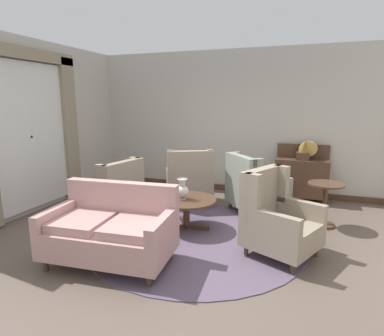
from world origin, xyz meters
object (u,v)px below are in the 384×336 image
(porcelain_vase, at_px, (182,190))
(sideboard, at_px, (301,177))
(gramophone, at_px, (306,147))
(settee, at_px, (111,230))
(armchair_far_left, at_px, (113,193))
(armchair_back_corner, at_px, (277,220))
(armchair_near_sideboard, at_px, (253,188))
(side_table, at_px, (325,200))
(armchair_foreground_right, at_px, (189,182))
(coffee_table, at_px, (186,204))

(porcelain_vase, bearing_deg, sideboard, 52.01)
(gramophone, bearing_deg, settee, -123.09)
(armchair_far_left, xyz_separation_m, armchair_back_corner, (2.70, -0.47, 0.04))
(armchair_back_corner, distance_m, gramophone, 2.49)
(settee, relative_size, sideboard, 1.41)
(armchair_near_sideboard, bearing_deg, side_table, -142.84)
(armchair_foreground_right, distance_m, armchair_near_sideboard, 1.19)
(settee, bearing_deg, armchair_back_corner, 20.93)
(armchair_foreground_right, height_order, armchair_near_sideboard, armchair_foreground_right)
(coffee_table, xyz_separation_m, gramophone, (1.65, 1.99, 0.69))
(settee, height_order, armchair_far_left, armchair_far_left)
(armchair_far_left, bearing_deg, porcelain_vase, 96.08)
(porcelain_vase, relative_size, settee, 0.20)
(porcelain_vase, distance_m, armchair_foreground_right, 1.18)
(armchair_far_left, distance_m, side_table, 3.39)
(porcelain_vase, height_order, armchair_far_left, armchair_far_left)
(sideboard, bearing_deg, coffee_table, -127.50)
(armchair_near_sideboard, relative_size, sideboard, 1.08)
(coffee_table, xyz_separation_m, porcelain_vase, (-0.05, -0.03, 0.22))
(coffee_table, relative_size, porcelain_vase, 2.86)
(gramophone, bearing_deg, armchair_back_corner, -96.97)
(porcelain_vase, xyz_separation_m, armchair_foreground_right, (-0.30, 1.13, -0.16))
(armchair_foreground_right, bearing_deg, sideboard, -179.11)
(armchair_back_corner, xyz_separation_m, side_table, (0.61, 1.21, -0.04))
(armchair_far_left, bearing_deg, gramophone, 133.32)
(porcelain_vase, xyz_separation_m, sideboard, (1.65, 2.11, -0.13))
(armchair_near_sideboard, distance_m, side_table, 1.16)
(armchair_far_left, distance_m, armchair_near_sideboard, 2.39)
(sideboard, bearing_deg, settee, -121.76)
(coffee_table, relative_size, gramophone, 1.71)
(armchair_back_corner, relative_size, armchair_near_sideboard, 0.91)
(armchair_back_corner, bearing_deg, settee, 140.14)
(armchair_near_sideboard, bearing_deg, armchair_foreground_right, 47.81)
(coffee_table, bearing_deg, side_table, 22.41)
(settee, bearing_deg, armchair_far_left, 118.01)
(armchair_near_sideboard, bearing_deg, gramophone, -81.51)
(sideboard, bearing_deg, side_table, -73.74)
(armchair_near_sideboard, bearing_deg, armchair_back_corner, 159.20)
(armchair_back_corner, distance_m, armchair_near_sideboard, 1.56)
(armchair_foreground_right, distance_m, armchair_back_corner, 2.28)
(coffee_table, height_order, side_table, side_table)
(sideboard, relative_size, gramophone, 2.07)
(armchair_back_corner, height_order, gramophone, gramophone)
(coffee_table, relative_size, armchair_near_sideboard, 0.76)
(side_table, height_order, gramophone, gramophone)
(coffee_table, distance_m, settee, 1.36)
(armchair_foreground_right, xyz_separation_m, side_table, (2.33, -0.29, -0.03))
(porcelain_vase, height_order, gramophone, gramophone)
(armchair_back_corner, distance_m, side_table, 1.36)
(coffee_table, relative_size, settee, 0.59)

